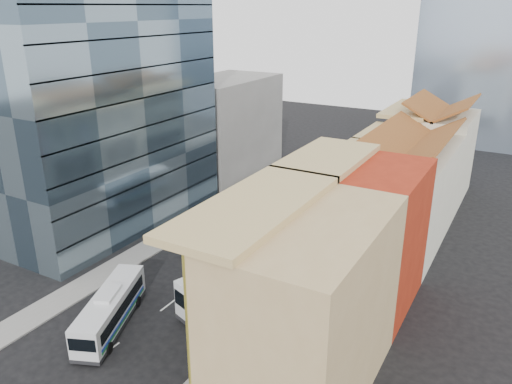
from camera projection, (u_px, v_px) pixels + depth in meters
The scene contains 14 objects.
ground at pixel (98, 359), 35.97m from camera, with size 200.00×200.00×0.00m, color black.
sidewalk_right at pixel (324, 259), 49.94m from camera, with size 3.00×90.00×0.15m, color slate.
sidewalk_left at pixel (188, 225), 57.80m from camera, with size 3.00×90.00×0.15m, color slate.
shophouse_tan at pixel (307, 308), 31.47m from camera, with size 8.00×14.00×12.00m, color tan.
shophouse_red at pixel (367, 236), 41.25m from camera, with size 8.00×10.00×12.00m, color #9E2811.
shophouse_cream_near at pixel (396, 209), 49.33m from camera, with size 8.00×9.00×10.00m, color beige.
shophouse_cream_mid at pixel (417, 183), 56.67m from camera, with size 8.00×9.00×10.00m, color beige.
shophouse_cream_far at pixel (436, 156), 65.04m from camera, with size 8.00×12.00×11.00m, color beige.
office_tower at pixel (101, 93), 54.05m from camera, with size 12.00×26.00×30.00m, color #394C5A.
office_block_far at pixel (226, 125), 75.13m from camera, with size 10.00×18.00×14.00m, color gray.
bus_left_near at pixel (110, 309), 39.11m from camera, with size 2.31×9.85×3.16m, color silver, non-canonical shape.
bus_left_far at pixel (253, 211), 57.48m from camera, with size 2.45×10.45×3.35m, color silver, non-canonical shape.
bus_right at pixel (246, 279), 42.53m from camera, with size 2.96×12.64×4.05m, color silver, non-canonical shape.
sedan_left at pixel (103, 314), 40.14m from camera, with size 1.51×3.75×1.27m, color silver.
Camera 1 is at (24.45, -20.01, 23.88)m, focal length 35.00 mm.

